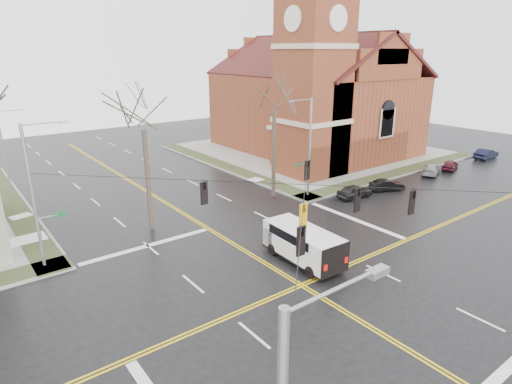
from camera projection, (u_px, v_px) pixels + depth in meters
ground at (301, 285)px, 25.08m from camera, size 120.00×120.00×0.00m
sidewalks at (301, 284)px, 25.06m from camera, size 80.00×80.00×0.17m
road_markings at (301, 285)px, 25.08m from camera, size 100.00×100.00×0.01m
church at (313, 88)px, 55.37m from camera, size 24.28×27.48×27.50m
signal_pole_ne at (308, 145)px, 38.71m from camera, size 2.75×0.22×9.00m
signal_pole_nw at (35, 193)px, 25.73m from camera, size 2.75×0.22×9.00m
span_wires at (305, 185)px, 23.13m from camera, size 23.02×23.02×0.03m
traffic_signals at (313, 201)px, 22.86m from camera, size 8.21×8.26×1.30m
streetlight_north_a at (6, 151)px, 38.74m from camera, size 2.30×0.20×8.00m
cargo_van at (301, 241)px, 27.72m from camera, size 2.52×5.99×2.24m
parked_car_a at (355, 191)px, 39.84m from camera, size 3.73×1.64×1.25m
parked_car_b at (387, 185)px, 41.84m from camera, size 3.59×2.48×1.12m
parked_car_c at (431, 169)px, 47.42m from camera, size 4.32×3.04×1.16m
parked_car_d at (450, 165)px, 49.23m from camera, size 3.69×2.40×1.17m
parked_car_e at (486, 154)px, 54.10m from camera, size 4.07×1.49×1.33m
tree_nw_near at (143, 123)px, 30.48m from camera, size 4.00×4.00×11.33m
tree_ne at (274, 104)px, 37.35m from camera, size 4.00×4.00×11.98m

